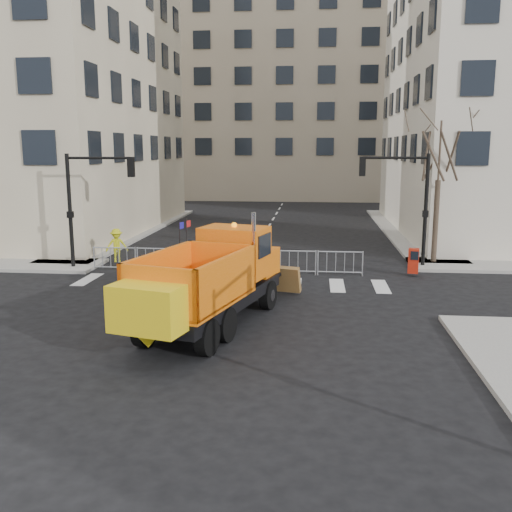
# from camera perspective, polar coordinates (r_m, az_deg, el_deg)

# --- Properties ---
(ground) EXTENTS (120.00, 120.00, 0.00)m
(ground) POSITION_cam_1_polar(r_m,az_deg,el_deg) (19.01, -4.41, -6.55)
(ground) COLOR black
(ground) RESTS_ON ground
(sidewalk_back) EXTENTS (64.00, 5.00, 0.15)m
(sidewalk_back) POSITION_cam_1_polar(r_m,az_deg,el_deg) (27.13, -1.24, -1.10)
(sidewalk_back) COLOR gray
(sidewalk_back) RESTS_ON ground
(building_far) EXTENTS (30.00, 18.00, 24.00)m
(building_far) POSITION_cam_1_polar(r_m,az_deg,el_deg) (70.22, 3.28, 15.92)
(building_far) COLOR #9E9079
(building_far) RESTS_ON ground
(traffic_light_left) EXTENTS (0.18, 0.18, 5.40)m
(traffic_light_left) POSITION_cam_1_polar(r_m,az_deg,el_deg) (27.91, -18.09, 4.16)
(traffic_light_left) COLOR black
(traffic_light_left) RESTS_ON ground
(traffic_light_right) EXTENTS (0.18, 0.18, 5.40)m
(traffic_light_right) POSITION_cam_1_polar(r_m,az_deg,el_deg) (28.00, 16.59, 4.26)
(traffic_light_right) COLOR black
(traffic_light_right) RESTS_ON ground
(crowd_barriers) EXTENTS (12.60, 0.60, 1.10)m
(crowd_barriers) POSITION_cam_1_polar(r_m,az_deg,el_deg) (26.27, -3.10, -0.45)
(crowd_barriers) COLOR #9EA0A5
(crowd_barriers) RESTS_ON ground
(street_tree) EXTENTS (3.00, 3.00, 7.50)m
(street_tree) POSITION_cam_1_polar(r_m,az_deg,el_deg) (29.02, 17.71, 6.50)
(street_tree) COLOR #382B21
(street_tree) RESTS_ON ground
(plow_truck) EXTENTS (4.80, 9.60, 3.60)m
(plow_truck) POSITION_cam_1_polar(r_m,az_deg,el_deg) (17.96, -4.69, -2.29)
(plow_truck) COLOR black
(plow_truck) RESTS_ON ground
(cop_a) EXTENTS (0.81, 0.64, 1.96)m
(cop_a) POSITION_cam_1_polar(r_m,az_deg,el_deg) (21.51, -3.36, -1.79)
(cop_a) COLOR black
(cop_a) RESTS_ON ground
(cop_b) EXTENTS (0.97, 0.79, 1.86)m
(cop_b) POSITION_cam_1_polar(r_m,az_deg,el_deg) (21.63, -3.01, -1.85)
(cop_b) COLOR black
(cop_b) RESTS_ON ground
(cop_c) EXTENTS (1.05, 1.09, 1.83)m
(cop_c) POSITION_cam_1_polar(r_m,az_deg,el_deg) (22.17, 1.16, -1.57)
(cop_c) COLOR black
(cop_c) RESTS_ON ground
(worker) EXTENTS (1.21, 0.94, 1.64)m
(worker) POSITION_cam_1_polar(r_m,az_deg,el_deg) (28.64, -13.76, 1.04)
(worker) COLOR gold
(worker) RESTS_ON sidewalk_back
(newspaper_box) EXTENTS (0.53, 0.49, 1.10)m
(newspaper_box) POSITION_cam_1_polar(r_m,az_deg,el_deg) (26.34, 15.47, -0.47)
(newspaper_box) COLOR #AE1E0D
(newspaper_box) RESTS_ON sidewalk_back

